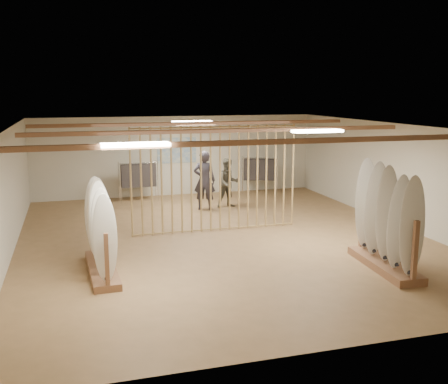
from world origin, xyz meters
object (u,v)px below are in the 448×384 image
object	(u,v)px
rack_right	(386,235)
clothing_rack_b	(260,169)
shopper_a	(204,177)
shopper_b	(229,180)
clothing_rack_a	(138,176)
rack_left	(101,242)

from	to	relation	value
rack_right	clothing_rack_b	world-z (taller)	rack_right
rack_right	shopper_a	distance (m)	6.85
shopper_a	shopper_b	xyz separation A→B (m)	(0.82, 0.13, -0.16)
clothing_rack_b	shopper_a	bearing A→B (deg)	-122.23
rack_right	clothing_rack_a	size ratio (longest dim) A/B	1.72
rack_left	rack_right	size ratio (longest dim) A/B	1.02
rack_left	shopper_a	bearing A→B (deg)	53.67
rack_right	shopper_b	distance (m)	6.74
rack_left	shopper_b	world-z (taller)	rack_left
clothing_rack_a	shopper_b	world-z (taller)	shopper_b
shopper_a	shopper_b	size ratio (longest dim) A/B	1.18
rack_right	clothing_rack_b	distance (m)	8.52
clothing_rack_b	clothing_rack_a	bearing A→B (deg)	-158.48
clothing_rack_b	shopper_b	xyz separation A→B (m)	(-1.77, -1.93, 0.02)
shopper_a	shopper_b	distance (m)	0.85
rack_right	shopper_a	bearing A→B (deg)	113.58
clothing_rack_b	rack_left	bearing A→B (deg)	-110.94
shopper_a	shopper_b	bearing A→B (deg)	-149.21
rack_left	shopper_b	xyz separation A→B (m)	(4.28, 5.20, 0.24)
rack_right	clothing_rack_b	xyz separation A→B (m)	(0.33, 8.52, 0.14)
rack_left	clothing_rack_a	distance (m)	7.15
rack_left	shopper_a	size ratio (longest dim) A/B	1.12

